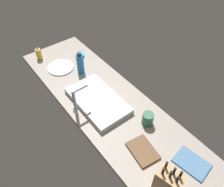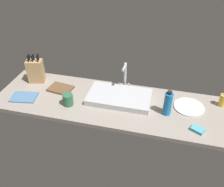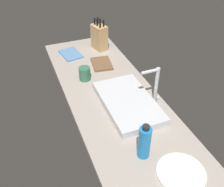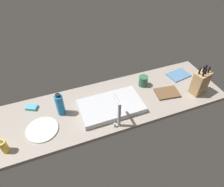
{
  "view_description": "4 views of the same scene",
  "coord_description": "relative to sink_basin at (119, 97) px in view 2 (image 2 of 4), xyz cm",
  "views": [
    {
      "loc": [
        -95.8,
        68.02,
        135.5
      ],
      "look_at": [
        -1.73,
        -4.22,
        12.43
      ],
      "focal_mm": 35.62,
      "sensor_mm": 36.0,
      "label": 1
    },
    {
      "loc": [
        36.81,
        -151.14,
        124.67
      ],
      "look_at": [
        -0.77,
        -0.13,
        12.4
      ],
      "focal_mm": 38.44,
      "sensor_mm": 36.0,
      "label": 2
    },
    {
      "loc": [
        118.04,
        -50.57,
        110.2
      ],
      "look_at": [
        -2.45,
        -2.86,
        10.66
      ],
      "focal_mm": 41.28,
      "sensor_mm": 36.0,
      "label": 3
    },
    {
      "loc": [
        43.51,
        111.49,
        126.65
      ],
      "look_at": [
        -0.46,
        -4.19,
        10.17
      ],
      "focal_mm": 31.96,
      "sensor_mm": 36.0,
      "label": 4
    }
  ],
  "objects": [
    {
      "name": "water_bottle",
      "position": [
        39.31,
        -9.19,
        7.41
      ],
      "size": [
        6.42,
        6.42,
        20.93
      ],
      "color": "#1970B7",
      "rests_on": "countertop_slab"
    },
    {
      "name": "dish_towel",
      "position": [
        -78.46,
        -17.4,
        -1.71
      ],
      "size": [
        23.23,
        17.94,
        1.2
      ],
      "primitive_type": "cube",
      "rotation": [
        0.0,
        0.0,
        0.16
      ],
      "color": "teal",
      "rests_on": "countertop_slab"
    },
    {
      "name": "knife_block",
      "position": [
        -79.87,
        8.98,
        8.65
      ],
      "size": [
        15.62,
        12.18,
        26.91
      ],
      "rotation": [
        0.0,
        0.0,
        0.24
      ],
      "color": "tan",
      "rests_on": "countertop_slab"
    },
    {
      "name": "sink_basin",
      "position": [
        0.0,
        0.0,
        0.0
      ],
      "size": [
        51.99,
        30.39,
        4.63
      ],
      "primitive_type": "cube",
      "color": "#B7BABF",
      "rests_on": "countertop_slab"
    },
    {
      "name": "coffee_mug",
      "position": [
        -38.42,
        -17.01,
        2.65
      ],
      "size": [
        8.22,
        8.22,
        9.92
      ],
      "primitive_type": "cylinder",
      "color": "#2D6647",
      "rests_on": "countertop_slab"
    },
    {
      "name": "dish_sponge",
      "position": [
        61.89,
        -23.12,
        -1.11
      ],
      "size": [
        10.76,
        9.52,
        2.4
      ],
      "primitive_type": "cube",
      "rotation": [
        0.0,
        0.0,
        -0.49
      ],
      "color": "#4CA3BC",
      "rests_on": "countertop_slab"
    },
    {
      "name": "faucet",
      "position": [
        0.91,
        17.74,
        11.77
      ],
      "size": [
        5.5,
        12.67,
        24.02
      ],
      "color": "#B7BABF",
      "rests_on": "countertop_slab"
    },
    {
      "name": "countertop_slab",
      "position": [
        -4.11,
        -5.5,
        -4.06
      ],
      "size": [
        197.81,
        59.18,
        3.5
      ],
      "primitive_type": "cube",
      "color": "gray",
      "rests_on": "ground"
    },
    {
      "name": "dinner_plate",
      "position": [
        56.37,
        2.63,
        -1.71
      ],
      "size": [
        23.98,
        23.98,
        1.2
      ],
      "primitive_type": "cylinder",
      "color": "silver",
      "rests_on": "countertop_slab"
    },
    {
      "name": "cutting_board",
      "position": [
        -53.44,
        1.36,
        -1.41
      ],
      "size": [
        22.35,
        17.48,
        1.8
      ],
      "primitive_type": "cube",
      "rotation": [
        0.0,
        0.0,
        -0.14
      ],
      "color": "brown",
      "rests_on": "countertop_slab"
    },
    {
      "name": "soap_bottle",
      "position": [
        81.56,
        11.69,
        3.41
      ],
      "size": [
        5.25,
        5.25,
        13.26
      ],
      "color": "gold",
      "rests_on": "countertop_slab"
    }
  ]
}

